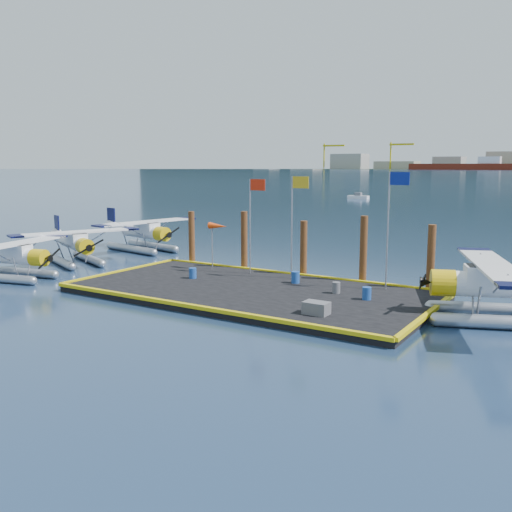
{
  "coord_description": "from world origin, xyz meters",
  "views": [
    {
      "loc": [
        16.9,
        -26.44,
        7.28
      ],
      "look_at": [
        -0.93,
        2.0,
        1.9
      ],
      "focal_mm": 40.0,
      "sensor_mm": 36.0,
      "label": 1
    }
  ],
  "objects_px": {
    "flagpole_red": "(253,211)",
    "piling_3": "(363,252)",
    "piling_0": "(192,239)",
    "seaplane_c": "(144,234)",
    "seaplane_d": "(501,289)",
    "seaplane_a": "(11,258)",
    "piling_1": "(244,242)",
    "flagpole_blue": "(392,213)",
    "drum_2": "(336,288)",
    "flagpole_yellow": "(295,211)",
    "drum_5": "(295,277)",
    "crate": "(316,308)",
    "piling_4": "(431,260)",
    "drum_4": "(367,293)",
    "piling_2": "(304,251)",
    "windsock": "(218,227)",
    "seaplane_b": "(75,245)",
    "drum_0": "(193,273)"
  },
  "relations": [
    {
      "from": "seaplane_d",
      "to": "piling_0",
      "type": "bearing_deg",
      "value": 58.15
    },
    {
      "from": "flagpole_red",
      "to": "piling_3",
      "type": "relative_size",
      "value": 1.4
    },
    {
      "from": "seaplane_a",
      "to": "drum_4",
      "type": "bearing_deg",
      "value": 90.65
    },
    {
      "from": "seaplane_c",
      "to": "piling_3",
      "type": "height_order",
      "value": "piling_3"
    },
    {
      "from": "drum_4",
      "to": "flagpole_red",
      "type": "distance_m",
      "value": 9.97
    },
    {
      "from": "flagpole_yellow",
      "to": "drum_0",
      "type": "bearing_deg",
      "value": -148.18
    },
    {
      "from": "piling_0",
      "to": "seaplane_c",
      "type": "bearing_deg",
      "value": 155.16
    },
    {
      "from": "seaplane_c",
      "to": "crate",
      "type": "bearing_deg",
      "value": 71.7
    },
    {
      "from": "seaplane_b",
      "to": "crate",
      "type": "distance_m",
      "value": 22.63
    },
    {
      "from": "drum_2",
      "to": "piling_2",
      "type": "xyz_separation_m",
      "value": [
        -4.06,
        3.99,
        1.19
      ]
    },
    {
      "from": "drum_2",
      "to": "flagpole_yellow",
      "type": "distance_m",
      "value": 5.92
    },
    {
      "from": "seaplane_b",
      "to": "seaplane_c",
      "type": "bearing_deg",
      "value": -155.47
    },
    {
      "from": "windsock",
      "to": "piling_1",
      "type": "relative_size",
      "value": 0.74
    },
    {
      "from": "drum_5",
      "to": "piling_0",
      "type": "height_order",
      "value": "piling_0"
    },
    {
      "from": "piling_3",
      "to": "seaplane_a",
      "type": "bearing_deg",
      "value": -153.93
    },
    {
      "from": "seaplane_a",
      "to": "piling_0",
      "type": "height_order",
      "value": "piling_0"
    },
    {
      "from": "drum_4",
      "to": "piling_3",
      "type": "xyz_separation_m",
      "value": [
        -2.01,
        4.51,
        1.42
      ]
    },
    {
      "from": "drum_4",
      "to": "drum_5",
      "type": "bearing_deg",
      "value": 161.28
    },
    {
      "from": "flagpole_red",
      "to": "seaplane_a",
      "type": "bearing_deg",
      "value": -148.19
    },
    {
      "from": "seaplane_a",
      "to": "piling_3",
      "type": "relative_size",
      "value": 2.07
    },
    {
      "from": "flagpole_red",
      "to": "piling_4",
      "type": "bearing_deg",
      "value": 8.43
    },
    {
      "from": "seaplane_a",
      "to": "piling_3",
      "type": "xyz_separation_m",
      "value": [
        19.96,
        9.77,
        0.77
      ]
    },
    {
      "from": "seaplane_c",
      "to": "flagpole_red",
      "type": "distance_m",
      "value": 15.57
    },
    {
      "from": "drum_2",
      "to": "piling_4",
      "type": "height_order",
      "value": "piling_4"
    },
    {
      "from": "drum_2",
      "to": "flagpole_red",
      "type": "relative_size",
      "value": 0.1
    },
    {
      "from": "piling_2",
      "to": "piling_1",
      "type": "bearing_deg",
      "value": 180.0
    },
    {
      "from": "seaplane_a",
      "to": "flagpole_red",
      "type": "height_order",
      "value": "flagpole_red"
    },
    {
      "from": "flagpole_blue",
      "to": "piling_0",
      "type": "height_order",
      "value": "flagpole_blue"
    },
    {
      "from": "drum_4",
      "to": "flagpole_red",
      "type": "relative_size",
      "value": 0.11
    },
    {
      "from": "drum_0",
      "to": "piling_1",
      "type": "height_order",
      "value": "piling_1"
    },
    {
      "from": "piling_1",
      "to": "piling_2",
      "type": "bearing_deg",
      "value": 0.0
    },
    {
      "from": "drum_0",
      "to": "drum_4",
      "type": "xyz_separation_m",
      "value": [
        11.09,
        0.37,
        0.01
      ]
    },
    {
      "from": "drum_0",
      "to": "seaplane_d",
      "type": "bearing_deg",
      "value": 2.96
    },
    {
      "from": "seaplane_a",
      "to": "windsock",
      "type": "relative_size",
      "value": 2.86
    },
    {
      "from": "seaplane_a",
      "to": "seaplane_d",
      "type": "xyz_separation_m",
      "value": [
        28.28,
        5.79,
        0.23
      ]
    },
    {
      "from": "seaplane_b",
      "to": "crate",
      "type": "relative_size",
      "value": 7.69
    },
    {
      "from": "windsock",
      "to": "piling_2",
      "type": "relative_size",
      "value": 0.82
    },
    {
      "from": "seaplane_d",
      "to": "windsock",
      "type": "relative_size",
      "value": 3.27
    },
    {
      "from": "seaplane_a",
      "to": "flagpole_blue",
      "type": "distance_m",
      "value": 23.84
    },
    {
      "from": "drum_5",
      "to": "crate",
      "type": "xyz_separation_m",
      "value": [
        4.17,
        -5.73,
        -0.05
      ]
    },
    {
      "from": "seaplane_d",
      "to": "flagpole_blue",
      "type": "distance_m",
      "value": 7.26
    },
    {
      "from": "piling_3",
      "to": "flagpole_red",
      "type": "bearing_deg",
      "value": -166.75
    },
    {
      "from": "seaplane_a",
      "to": "piling_1",
      "type": "height_order",
      "value": "piling_1"
    },
    {
      "from": "flagpole_red",
      "to": "seaplane_d",
      "type": "bearing_deg",
      "value": -8.93
    },
    {
      "from": "drum_0",
      "to": "crate",
      "type": "height_order",
      "value": "drum_0"
    },
    {
      "from": "seaplane_c",
      "to": "crate",
      "type": "height_order",
      "value": "seaplane_c"
    },
    {
      "from": "crate",
      "to": "piling_3",
      "type": "relative_size",
      "value": 0.27
    },
    {
      "from": "drum_5",
      "to": "windsock",
      "type": "relative_size",
      "value": 0.22
    },
    {
      "from": "seaplane_a",
      "to": "piling_2",
      "type": "height_order",
      "value": "piling_2"
    },
    {
      "from": "piling_1",
      "to": "piling_4",
      "type": "bearing_deg",
      "value": 0.0
    }
  ]
}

